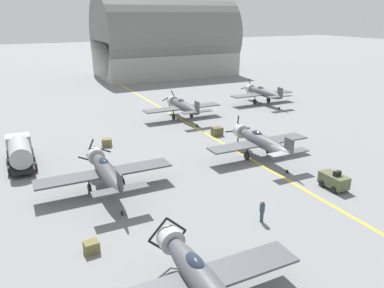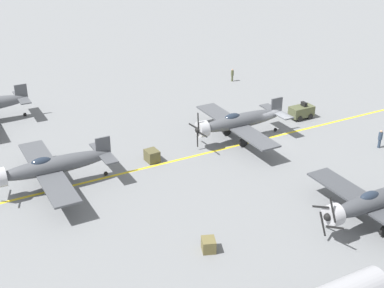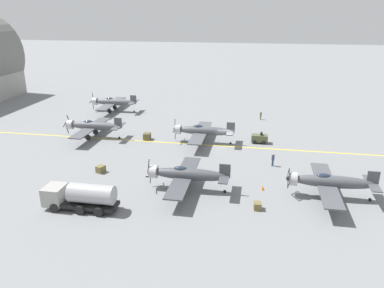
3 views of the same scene
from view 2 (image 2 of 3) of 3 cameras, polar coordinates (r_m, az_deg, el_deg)
ground_plane at (r=54.28m, az=8.79°, el=0.80°), size 400.00×400.00×0.00m
taxiway_stripe at (r=54.28m, az=8.79°, el=0.80°), size 0.30×160.00×0.01m
airplane_far_center at (r=45.04m, az=-14.79°, el=-2.34°), size 12.00×9.98×3.66m
airplane_mid_left at (r=41.13m, az=19.01°, el=-5.78°), size 12.00×9.98×3.66m
airplane_mid_center at (r=52.22m, az=4.99°, el=2.41°), size 12.00×9.98×3.80m
tow_tractor at (r=58.94m, az=11.60°, el=3.44°), size 1.57×2.60×1.79m
ground_crew_walking at (r=69.54m, az=4.32°, el=7.40°), size 0.36×0.36×1.64m
ground_crew_inspecting at (r=53.98m, az=19.43°, el=0.59°), size 0.40×0.40×1.82m
supply_crate_by_tanker at (r=37.17m, az=1.78°, el=-10.70°), size 1.34×1.24×0.91m
supply_crate_mid_lane at (r=48.69m, az=-4.29°, el=-1.26°), size 1.36×1.16×1.09m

